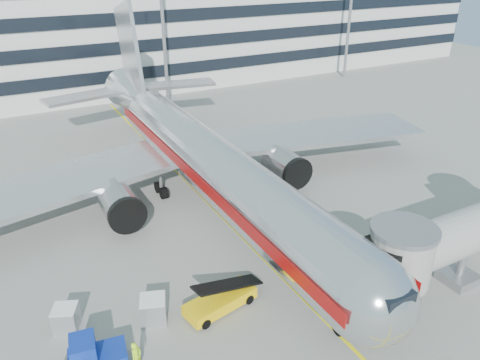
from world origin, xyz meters
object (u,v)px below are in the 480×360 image
main_jet (201,156)px  cargo_container_front (153,309)px  baggage_tug (94,357)px  cargo_container_right (66,318)px  ramp_worker (136,357)px  belt_loader (220,300)px

main_jet → cargo_container_front: (-9.32, -13.28, -3.41)m
baggage_tug → cargo_container_right: bearing=100.5°
ramp_worker → cargo_container_right: bearing=80.0°
belt_loader → cargo_container_right: (-8.94, 2.95, 0.07)m
belt_loader → ramp_worker: (-6.16, -2.27, 0.29)m
ramp_worker → baggage_tug: bearing=112.8°
baggage_tug → cargo_container_front: baggage_tug is taller
belt_loader → cargo_container_right: bearing=161.7°
main_jet → belt_loader: bearing=-110.1°
baggage_tug → cargo_container_right: size_ratio=1.78×
main_jet → baggage_tug: bearing=-130.9°
cargo_container_front → ramp_worker: size_ratio=1.01×
baggage_tug → ramp_worker: size_ratio=1.69×
cargo_container_right → ramp_worker: bearing=-62.0°
baggage_tug → cargo_container_right: 4.18m
baggage_tug → cargo_container_front: size_ratio=1.67×
baggage_tug → ramp_worker: 2.32m
cargo_container_front → ramp_worker: 3.93m
belt_loader → cargo_container_front: bearing=165.4°
cargo_container_front → cargo_container_right: bearing=158.7°
belt_loader → cargo_container_right: size_ratio=2.78×
main_jet → ramp_worker: size_ratio=26.02×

